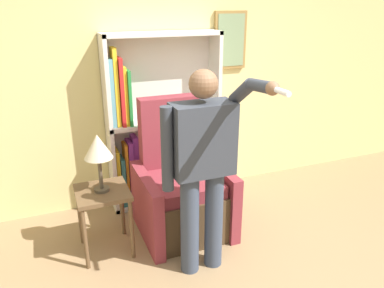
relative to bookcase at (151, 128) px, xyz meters
name	(u,v)px	position (x,y,z in m)	size (l,w,h in m)	color
wall_back	(166,73)	(0.23, 0.16, 0.54)	(8.00, 0.11, 2.80)	#DBCC84
bookcase	(151,128)	(0.00, 0.00, 0.00)	(1.21, 0.28, 1.84)	silver
armchair	(181,191)	(0.10, -0.63, -0.47)	(0.83, 0.81, 1.28)	#4C3823
person_standing	(203,162)	(0.05, -1.27, 0.11)	(0.62, 0.78, 1.68)	#384256
side_table	(103,201)	(-0.66, -0.73, -0.37)	(0.45, 0.45, 0.60)	brown
table_lamp	(98,149)	(-0.66, -0.73, 0.13)	(0.24, 0.24, 0.51)	#4C4233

